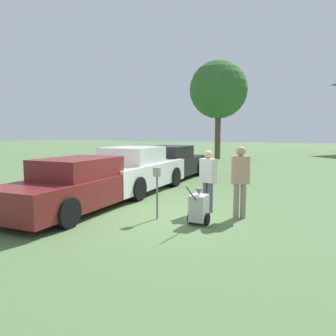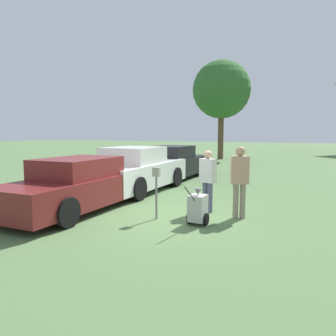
{
  "view_description": "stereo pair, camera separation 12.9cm",
  "coord_description": "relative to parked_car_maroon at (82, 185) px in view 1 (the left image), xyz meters",
  "views": [
    {
      "loc": [
        3.23,
        -7.42,
        2.13
      ],
      "look_at": [
        -0.36,
        1.14,
        1.1
      ],
      "focal_mm": 35.0,
      "sensor_mm": 36.0,
      "label": 1
    },
    {
      "loc": [
        3.34,
        -7.37,
        2.13
      ],
      "look_at": [
        -0.36,
        1.14,
        1.1
      ],
      "focal_mm": 35.0,
      "sensor_mm": 36.0,
      "label": 2
    }
  ],
  "objects": [
    {
      "name": "person_supervisor",
      "position": [
        4.16,
        0.76,
        0.35
      ],
      "size": [
        0.47,
        0.36,
        1.78
      ],
      "rotation": [
        0.0,
        0.0,
        3.51
      ],
      "color": "gray",
      "rests_on": "ground_plane"
    },
    {
      "name": "person_worker",
      "position": [
        3.26,
        1.06,
        0.26
      ],
      "size": [
        0.47,
        0.37,
        1.64
      ],
      "rotation": [
        0.0,
        0.0,
        2.73
      ],
      "color": "#515670",
      "rests_on": "ground_plane"
    },
    {
      "name": "parked_car_maroon",
      "position": [
        0.0,
        0.0,
        0.0
      ],
      "size": [
        1.98,
        5.23,
        1.43
      ],
      "rotation": [
        0.0,
        0.0,
        -0.02
      ],
      "color": "maroon",
      "rests_on": "ground_plane"
    },
    {
      "name": "shade_tree",
      "position": [
        -0.74,
        17.9,
        4.66
      ],
      "size": [
        4.43,
        4.43,
        7.57
      ],
      "color": "brown",
      "rests_on": "ground_plane"
    },
    {
      "name": "ground_plane",
      "position": [
        2.37,
        0.17,
        -0.67
      ],
      "size": [
        120.0,
        120.0,
        0.0
      ],
      "primitive_type": "plane",
      "color": "#517042"
    },
    {
      "name": "parking_meter",
      "position": [
        2.31,
        -0.11,
        0.22
      ],
      "size": [
        0.18,
        0.09,
        1.27
      ],
      "color": "slate",
      "rests_on": "ground_plane"
    },
    {
      "name": "equipment_cart",
      "position": [
        3.39,
        -0.16,
        -0.28
      ],
      "size": [
        0.48,
        0.99,
        1.0
      ],
      "rotation": [
        0.0,
        0.0,
        -0.05
      ],
      "color": "#B2B2AD",
      "rests_on": "ground_plane"
    },
    {
      "name": "parked_car_white",
      "position": [
        0.0,
        3.03,
        0.07
      ],
      "size": [
        2.12,
        4.78,
        1.59
      ],
      "rotation": [
        0.0,
        0.0,
        -0.02
      ],
      "color": "silver",
      "rests_on": "ground_plane"
    },
    {
      "name": "parked_car_black",
      "position": [
        0.0,
        6.41,
        0.03
      ],
      "size": [
        2.02,
        5.08,
        1.5
      ],
      "rotation": [
        0.0,
        0.0,
        -0.02
      ],
      "color": "black",
      "rests_on": "ground_plane"
    }
  ]
}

